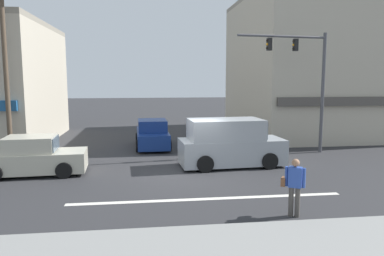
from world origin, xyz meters
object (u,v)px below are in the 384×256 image
(sedan_crossing_center, at_px, (152,135))
(pedestrian_foreground_with_bag, at_px, (294,184))
(utility_pole_near_left, at_px, (6,73))
(van_crossing_leftbound, at_px, (230,144))
(traffic_light_mast, at_px, (307,73))
(sedan_parked_curbside, at_px, (33,157))
(utility_pole_far_right, at_px, (292,81))

(sedan_crossing_center, relative_size, pedestrian_foreground_with_bag, 2.48)
(utility_pole_near_left, height_order, van_crossing_leftbound, utility_pole_near_left)
(van_crossing_leftbound, relative_size, sedan_crossing_center, 1.14)
(traffic_light_mast, distance_m, pedestrian_foreground_with_bag, 10.09)
(van_crossing_leftbound, height_order, sedan_parked_curbside, van_crossing_leftbound)
(van_crossing_leftbound, bearing_deg, pedestrian_foreground_with_bag, -86.35)
(utility_pole_far_right, relative_size, van_crossing_leftbound, 1.52)
(pedestrian_foreground_with_bag, bearing_deg, utility_pole_far_right, 68.38)
(utility_pole_far_right, distance_m, pedestrian_foreground_with_bag, 15.36)
(utility_pole_near_left, distance_m, van_crossing_leftbound, 10.71)
(traffic_light_mast, bearing_deg, utility_pole_far_right, 75.23)
(traffic_light_mast, height_order, sedan_crossing_center, traffic_light_mast)
(utility_pole_far_right, height_order, sedan_parked_curbside, utility_pole_far_right)
(utility_pole_far_right, bearing_deg, van_crossing_leftbound, -127.43)
(sedan_parked_curbside, bearing_deg, utility_pole_far_right, 30.11)
(sedan_crossing_center, bearing_deg, sedan_parked_curbside, -132.02)
(traffic_light_mast, height_order, sedan_parked_curbside, traffic_light_mast)
(utility_pole_near_left, height_order, pedestrian_foreground_with_bag, utility_pole_near_left)
(utility_pole_far_right, relative_size, sedan_parked_curbside, 1.70)
(utility_pole_near_left, xyz_separation_m, traffic_light_mast, (14.53, 0.14, 0.03))
(utility_pole_near_left, xyz_separation_m, utility_pole_far_right, (15.96, 5.57, -0.43))
(van_crossing_leftbound, bearing_deg, utility_pole_far_right, 52.57)
(sedan_crossing_center, xyz_separation_m, pedestrian_foreground_with_bag, (3.70, -11.29, 0.24))
(van_crossing_leftbound, height_order, pedestrian_foreground_with_bag, van_crossing_leftbound)
(van_crossing_leftbound, relative_size, pedestrian_foreground_with_bag, 2.82)
(sedan_parked_curbside, bearing_deg, traffic_light_mast, 12.42)
(traffic_light_mast, bearing_deg, pedestrian_foreground_with_bag, -115.65)
(sedan_crossing_center, bearing_deg, pedestrian_foreground_with_bag, -71.86)
(utility_pole_near_left, bearing_deg, sedan_parked_curbside, -56.77)
(utility_pole_near_left, relative_size, pedestrian_foreground_with_bag, 4.79)
(utility_pole_near_left, height_order, utility_pole_far_right, utility_pole_near_left)
(sedan_parked_curbside, bearing_deg, sedan_crossing_center, 47.98)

